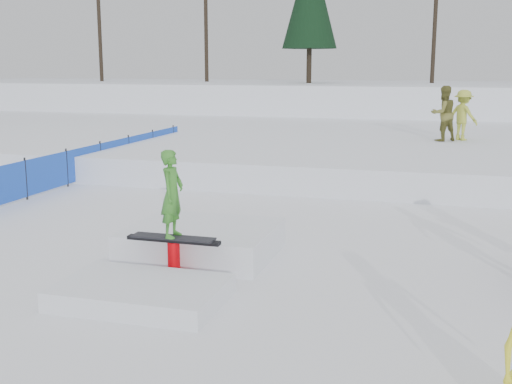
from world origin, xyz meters
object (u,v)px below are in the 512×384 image
(jib_rail_feature, at_px, (187,250))
(walker_olive, at_px, (443,114))
(safety_fence, at_px, (67,168))
(walker_ygreen, at_px, (463,115))

(jib_rail_feature, bearing_deg, walker_olive, 73.27)
(safety_fence, height_order, walker_olive, walker_olive)
(safety_fence, bearing_deg, jib_rail_feature, -44.20)
(safety_fence, height_order, jib_rail_feature, jib_rail_feature)
(safety_fence, bearing_deg, walker_olive, 36.62)
(safety_fence, xyz_separation_m, jib_rail_feature, (6.18, -6.00, -0.25))
(safety_fence, height_order, walker_ygreen, walker_ygreen)
(jib_rail_feature, bearing_deg, safety_fence, 135.80)
(walker_ygreen, bearing_deg, walker_olive, 72.73)
(walker_olive, xyz_separation_m, jib_rail_feature, (-4.10, -13.64, -1.46))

